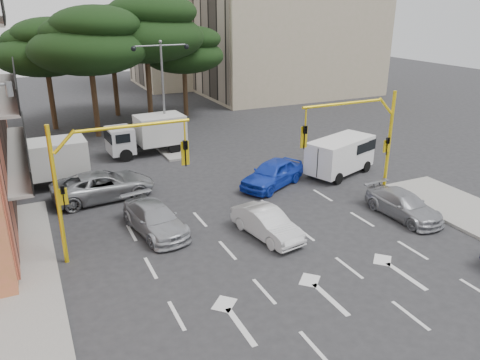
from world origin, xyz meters
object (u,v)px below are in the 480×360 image
object	(u,v)px
signal_mast_left	(101,170)
car_silver_wagon	(155,219)
car_blue_compact	(272,173)
van_white	(340,156)
street_lamp_center	(162,76)
signal_mast_right	(364,133)
box_truck_a	(39,166)
car_white_hatch	(267,223)
car_silver_parked	(403,205)
car_silver_cross_a	(104,185)
box_truck_b	(147,136)

from	to	relation	value
signal_mast_left	car_silver_wagon	xyz separation A→B (m)	(2.40, 1.15, -3.20)
car_blue_compact	van_white	bearing A→B (deg)	63.51
street_lamp_center	van_white	distance (m)	13.74
signal_mast_right	box_truck_a	xyz separation A→B (m)	(-15.80, 9.58, -2.48)
street_lamp_center	car_silver_wagon	bearing A→B (deg)	-108.92
street_lamp_center	car_white_hatch	xyz separation A→B (m)	(0.22, -15.55, -4.76)
car_blue_compact	car_silver_parked	world-z (taller)	car_blue_compact
signal_mast_right	car_white_hatch	bearing A→B (deg)	-166.83
signal_mast_left	car_silver_wagon	distance (m)	4.16
street_lamp_center	box_truck_a	bearing A→B (deg)	-153.81
car_silver_cross_a	car_blue_compact	bearing A→B (deg)	-109.03
signal_mast_right	car_silver_wagon	distance (m)	11.72
car_silver_cross_a	signal_mast_right	bearing A→B (deg)	-121.61
car_blue_compact	van_white	size ratio (longest dim) A/B	0.99
car_blue_compact	van_white	xyz separation A→B (m)	(4.92, 0.06, 0.39)
car_silver_parked	box_truck_b	bearing A→B (deg)	117.57
street_lamp_center	car_silver_wagon	distance (m)	14.40
car_silver_cross_a	signal_mast_left	bearing A→B (deg)	167.03
signal_mast_right	van_white	size ratio (longest dim) A/B	1.26
signal_mast_right	van_white	bearing A→B (deg)	67.44
signal_mast_right	street_lamp_center	bearing A→B (deg)	115.91
street_lamp_center	van_white	size ratio (longest dim) A/B	1.63
car_blue_compact	car_silver_cross_a	bearing A→B (deg)	-131.52
signal_mast_right	car_silver_wagon	bearing A→B (deg)	174.14
signal_mast_right	car_silver_wagon	xyz separation A→B (m)	(-11.21, 1.15, -3.20)
signal_mast_left	box_truck_b	world-z (taller)	signal_mast_left
car_silver_parked	box_truck_a	size ratio (longest dim) A/B	0.79
van_white	box_truck_b	distance (m)	13.77
car_white_hatch	car_blue_compact	size ratio (longest dim) A/B	0.86
signal_mast_left	car_blue_compact	xyz separation A→B (m)	(10.38, 4.02, -3.08)
car_silver_wagon	van_white	xyz separation A→B (m)	(12.91, 2.93, 0.51)
car_silver_wagon	street_lamp_center	bearing A→B (deg)	61.96
car_silver_parked	box_truck_a	world-z (taller)	box_truck_a
car_blue_compact	car_silver_wagon	distance (m)	8.48
van_white	car_silver_wagon	bearing A→B (deg)	-96.58
car_silver_cross_a	box_truck_b	bearing A→B (deg)	-36.26
street_lamp_center	box_truck_b	xyz separation A→B (m)	(-1.53, -0.50, -4.05)
car_silver_wagon	van_white	distance (m)	13.25
car_white_hatch	signal_mast_right	bearing A→B (deg)	3.36
car_silver_wagon	car_silver_cross_a	size ratio (longest dim) A/B	0.84
car_white_hatch	car_silver_wagon	world-z (taller)	car_silver_wagon
box_truck_b	car_white_hatch	bearing A→B (deg)	-176.51
car_silver_wagon	car_silver_parked	world-z (taller)	car_silver_wagon
car_blue_compact	box_truck_a	distance (m)	13.77
car_silver_parked	signal_mast_right	bearing A→B (deg)	105.10
signal_mast_right	car_white_hatch	world-z (taller)	signal_mast_right
car_silver_cross_a	box_truck_b	distance (m)	8.33
signal_mast_right	car_blue_compact	distance (m)	6.00
box_truck_a	van_white	bearing A→B (deg)	-109.13
signal_mast_right	street_lamp_center	world-z (taller)	street_lamp_center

